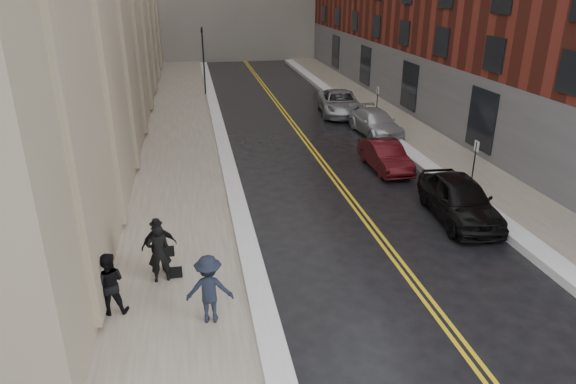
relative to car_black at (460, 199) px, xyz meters
name	(u,v)px	position (x,y,z in m)	size (l,w,h in m)	color
ground	(349,323)	(-5.95, -5.47, -0.83)	(160.00, 160.00, 0.00)	black
sidewalk_left	(180,150)	(-10.45, 10.53, -0.75)	(4.00, 64.00, 0.15)	gray
sidewalk_right	(418,136)	(3.05, 10.53, -0.75)	(3.00, 64.00, 0.15)	gray
lane_stripe_a	(306,144)	(-3.57, 10.53, -0.82)	(0.12, 64.00, 0.01)	gold
lane_stripe_b	(310,144)	(-3.33, 10.53, -0.82)	(0.12, 64.00, 0.01)	gold
snow_ridge_left	(223,146)	(-8.15, 10.53, -0.70)	(0.70, 60.80, 0.26)	white
snow_ridge_right	(387,137)	(1.20, 10.53, -0.68)	(0.85, 60.80, 0.30)	white
traffic_signal	(203,56)	(-8.55, 24.53, 2.26)	(0.18, 0.15, 5.20)	black
parking_sign_near	(474,161)	(1.95, 2.53, 0.53)	(0.06, 0.35, 2.23)	black
parking_sign_far	(377,100)	(1.95, 14.53, 0.53)	(0.06, 0.35, 2.23)	black
car_black	(460,199)	(0.00, 0.00, 0.00)	(1.95, 4.85, 1.65)	black
car_maroon	(385,156)	(-0.75, 5.81, -0.15)	(1.43, 4.10, 1.35)	#3F0B0F
car_silver_near	(376,123)	(0.85, 11.61, -0.12)	(1.97, 4.84, 1.41)	#B2B6BA
car_silver_far	(340,103)	(0.15, 16.83, -0.05)	(2.57, 5.58, 1.55)	#9DA0A4
pedestrian_main	(159,253)	(-10.92, -2.62, 0.26)	(0.68, 0.45, 1.88)	black
pedestrian_a	(109,284)	(-12.15, -3.99, 0.21)	(0.86, 0.67, 1.77)	black
pedestrian_b	(209,289)	(-9.56, -4.84, 0.27)	(1.22, 0.70, 1.89)	black
pedestrian_c	(159,246)	(-10.93, -2.12, 0.22)	(1.05, 0.44, 1.79)	black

